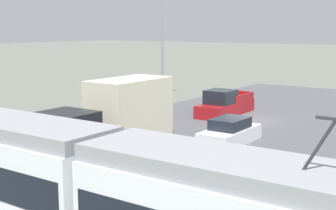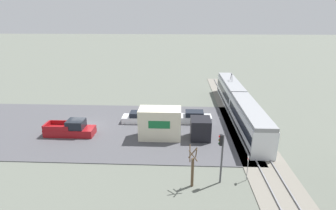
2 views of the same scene
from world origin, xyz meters
name	(u,v)px [view 1 (image 1 of 2)]	position (x,y,z in m)	size (l,w,h in m)	color
ground_plane	(248,121)	(0.00, 0.00, 0.00)	(320.00, 320.00, 0.00)	#60665B
road_surface	(248,120)	(0.00, 0.00, 0.04)	(16.83, 41.02, 0.08)	#4C4C51
light_rail_tram	(103,198)	(-5.16, 20.31, 1.77)	(24.80, 2.55, 4.61)	white
box_truck	(116,117)	(2.52, 10.92, 1.73)	(2.51, 8.19, 3.59)	black
pickup_truck	(225,105)	(2.29, -0.88, 0.80)	(2.01, 5.76, 1.91)	maroon
sedan_car_0	(230,133)	(-2.02, 6.62, 0.66)	(1.85, 4.39, 1.41)	silver
sedan_car_1	(155,164)	(-2.32, 14.01, 0.71)	(1.89, 4.55, 1.52)	silver
street_lamp_near_crossing	(163,40)	(10.53, -4.70, 5.39)	(0.36, 1.95, 9.49)	gray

